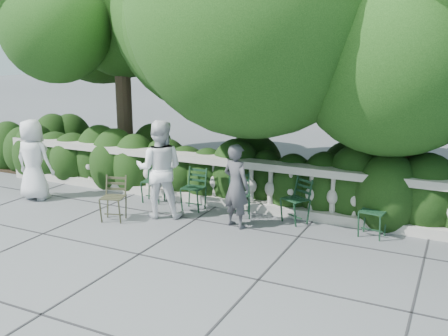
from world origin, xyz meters
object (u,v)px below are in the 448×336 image
at_px(chair_a, 151,204).
at_px(chair_b, 190,212).
at_px(chair_weathered, 111,223).
at_px(chair_c, 289,224).
at_px(person_businessman, 33,160).
at_px(chair_f, 369,239).
at_px(chair_d, 240,219).
at_px(person_woman_grey, 236,186).
at_px(person_casual_man, 160,169).

distance_m(chair_a, chair_b, 0.99).
xyz_separation_m(chair_b, chair_weathered, (-0.98, -1.20, 0.00)).
relative_size(chair_c, person_businessman, 0.49).
distance_m(chair_a, chair_f, 4.39).
relative_size(chair_d, chair_weathered, 1.00).
bearing_deg(person_woman_grey, person_casual_man, 21.14).
bearing_deg(chair_c, chair_weathered, -126.62).
relative_size(chair_a, chair_c, 1.00).
bearing_deg(chair_weathered, chair_d, 13.62).
bearing_deg(person_casual_man, chair_f, 166.05).
bearing_deg(person_woman_grey, chair_weathered, 39.03).
xyz_separation_m(chair_a, chair_d, (2.04, -0.07, 0.00)).
bearing_deg(chair_d, person_businessman, 162.06).
bearing_deg(chair_f, person_casual_man, -164.85).
height_order(chair_c, person_woman_grey, person_woman_grey).
relative_size(chair_a, chair_d, 1.00).
height_order(chair_a, person_businessman, person_businessman).
xyz_separation_m(chair_a, chair_f, (4.39, -0.02, 0.00)).
bearing_deg(person_woman_grey, chair_c, -129.30).
xyz_separation_m(chair_b, person_woman_grey, (1.15, -0.36, 0.76)).
bearing_deg(person_woman_grey, chair_a, 5.65).
xyz_separation_m(chair_c, person_woman_grey, (-0.81, -0.53, 0.76)).
distance_m(person_woman_grey, person_casual_man, 1.54).
relative_size(chair_b, person_casual_man, 0.46).
height_order(chair_c, chair_weathered, same).
xyz_separation_m(chair_d, chair_f, (2.35, 0.05, 0.00)).
bearing_deg(chair_f, chair_weathered, -156.61).
xyz_separation_m(chair_f, person_casual_man, (-3.78, -0.52, 0.92)).
relative_size(chair_weathered, person_woman_grey, 0.56).
distance_m(chair_c, person_woman_grey, 1.23).
bearing_deg(person_casual_man, person_woman_grey, 161.84).
bearing_deg(chair_a, chair_weathered, -98.53).
xyz_separation_m(chair_b, chair_f, (3.40, 0.06, 0.00)).
bearing_deg(chair_b, person_woman_grey, -19.91).
distance_m(chair_b, person_casual_man, 1.10).
relative_size(chair_weathered, person_casual_man, 0.46).
xyz_separation_m(chair_b, chair_c, (1.96, 0.17, 0.00)).
distance_m(chair_c, person_casual_man, 2.59).
relative_size(chair_f, person_woman_grey, 0.56).
bearing_deg(person_businessman, person_woman_grey, 177.63).
bearing_deg(person_woman_grey, person_businessman, 21.56).
bearing_deg(chair_weathered, person_businessman, 150.45).
bearing_deg(person_businessman, chair_weathered, 161.26).
bearing_deg(chair_f, chair_d, -171.50).
height_order(chair_a, person_woman_grey, person_woman_grey).
height_order(chair_f, person_casual_man, person_casual_man).
height_order(chair_d, chair_f, same).
bearing_deg(chair_f, person_businessman, -166.41).
distance_m(chair_d, person_woman_grey, 0.85).
distance_m(chair_d, chair_weathered, 2.37).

